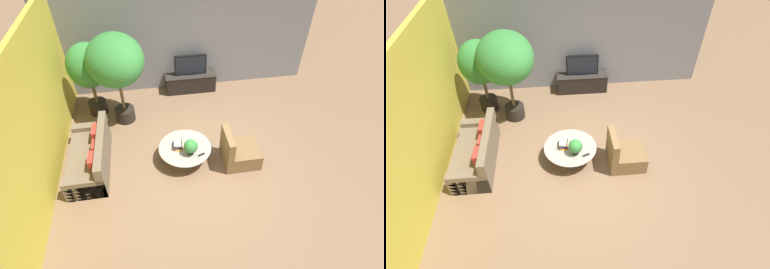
{
  "view_description": "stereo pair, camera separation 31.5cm",
  "coord_description": "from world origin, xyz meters",
  "views": [
    {
      "loc": [
        -0.99,
        -4.53,
        5.21
      ],
      "look_at": [
        -0.2,
        0.38,
        0.55
      ],
      "focal_mm": 28.0,
      "sensor_mm": 36.0,
      "label": 1
    },
    {
      "loc": [
        -0.68,
        -4.57,
        5.21
      ],
      "look_at": [
        -0.2,
        0.38,
        0.55
      ],
      "focal_mm": 28.0,
      "sensor_mm": 36.0,
      "label": 2
    }
  ],
  "objects": [
    {
      "name": "media_console",
      "position": [
        0.17,
        2.94,
        0.28
      ],
      "size": [
        1.47,
        0.5,
        0.54
      ],
      "color": "black",
      "rests_on": "ground"
    },
    {
      "name": "remote_black",
      "position": [
        -0.07,
        -0.14,
        0.4
      ],
      "size": [
        0.16,
        0.1,
        0.02
      ],
      "primitive_type": "cube",
      "rotation": [
        0.0,
        0.0,
        -1.16
      ],
      "color": "black",
      "rests_on": "coffee_table"
    },
    {
      "name": "potted_palm_tall",
      "position": [
        -2.48,
        2.27,
        1.37
      ],
      "size": [
        1.0,
        1.0,
        2.02
      ],
      "color": "black",
      "rests_on": "ground"
    },
    {
      "name": "book_stack",
      "position": [
        -0.55,
        0.19,
        0.46
      ],
      "size": [
        0.22,
        0.3,
        0.15
      ],
      "color": "gold",
      "rests_on": "coffee_table"
    },
    {
      "name": "side_wall_left",
      "position": [
        -3.26,
        0.2,
        1.5
      ],
      "size": [
        0.12,
        7.4,
        3.0
      ],
      "primitive_type": "cube",
      "color": "gold",
      "rests_on": "ground"
    },
    {
      "name": "television",
      "position": [
        0.17,
        2.94,
        0.84
      ],
      "size": [
        0.92,
        0.13,
        0.6
      ],
      "color": "black",
      "rests_on": "media_console"
    },
    {
      "name": "potted_plant_tabletop",
      "position": [
        -0.29,
        -0.05,
        0.6
      ],
      "size": [
        0.31,
        0.31,
        0.37
      ],
      "color": "black",
      "rests_on": "coffee_table"
    },
    {
      "name": "potted_palm_corner",
      "position": [
        -1.75,
        1.84,
        1.7
      ],
      "size": [
        1.34,
        1.34,
        2.39
      ],
      "color": "black",
      "rests_on": "ground"
    },
    {
      "name": "back_wall_stone",
      "position": [
        0.0,
        3.26,
        1.5
      ],
      "size": [
        7.4,
        0.12,
        3.0
      ],
      "primitive_type": "cube",
      "color": "slate",
      "rests_on": "ground"
    },
    {
      "name": "armchair_wicker",
      "position": [
        0.8,
        -0.08,
        0.27
      ],
      "size": [
        0.8,
        0.76,
        0.86
      ],
      "rotation": [
        0.0,
        0.0,
        1.57
      ],
      "color": "brown",
      "rests_on": "ground"
    },
    {
      "name": "couch_by_wall",
      "position": [
        -2.49,
        0.28,
        0.29
      ],
      "size": [
        0.84,
        1.86,
        0.84
      ],
      "rotation": [
        0.0,
        0.0,
        -1.57
      ],
      "color": "brown",
      "rests_on": "ground"
    },
    {
      "name": "coffee_table",
      "position": [
        -0.39,
        0.16,
        0.28
      ],
      "size": [
        1.19,
        1.19,
        0.39
      ],
      "color": "#756656",
      "rests_on": "ground"
    },
    {
      "name": "ground_plane",
      "position": [
        0.0,
        0.0,
        0.0
      ],
      "size": [
        24.0,
        24.0,
        0.0
      ],
      "primitive_type": "plane",
      "color": "brown"
    }
  ]
}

